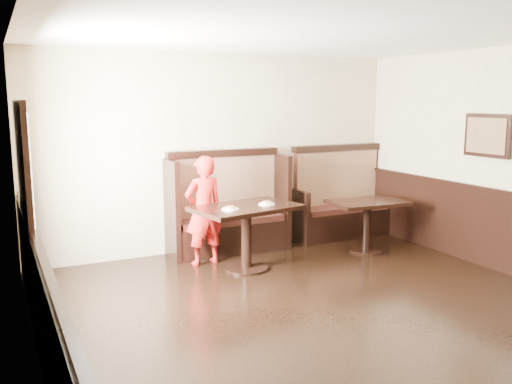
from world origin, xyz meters
TOP-DOWN VIEW (x-y plane):
  - ground at (0.00, 0.00)m, footprint 7.00×7.00m
  - room_shell at (-0.30, 0.28)m, footprint 7.00×7.00m
  - booth_main at (0.00, 3.30)m, footprint 1.75×0.72m
  - booth_neighbor at (1.95, 3.29)m, footprint 1.65×0.72m
  - table_main at (-0.14, 2.36)m, footprint 1.43×1.04m
  - table_neighbor at (1.78, 2.38)m, footprint 1.11×0.78m
  - child at (-0.53, 2.83)m, footprint 0.56×0.40m
  - pizza_plate_left at (-0.41, 2.24)m, footprint 0.21×0.21m
  - pizza_plate_right at (0.14, 2.34)m, footprint 0.21×0.21m

SIDE VIEW (x-z plane):
  - ground at x=0.00m, z-range 0.00..0.00m
  - booth_neighbor at x=1.95m, z-range -0.24..1.21m
  - booth_main at x=0.00m, z-range -0.20..1.25m
  - table_neighbor at x=1.78m, z-range 0.18..0.91m
  - table_main at x=-0.14m, z-range 0.22..1.05m
  - room_shell at x=-0.30m, z-range -2.83..4.17m
  - child at x=-0.53m, z-range 0.00..1.44m
  - pizza_plate_right at x=0.14m, z-range 0.83..0.87m
  - pizza_plate_left at x=-0.41m, z-range 0.83..0.87m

